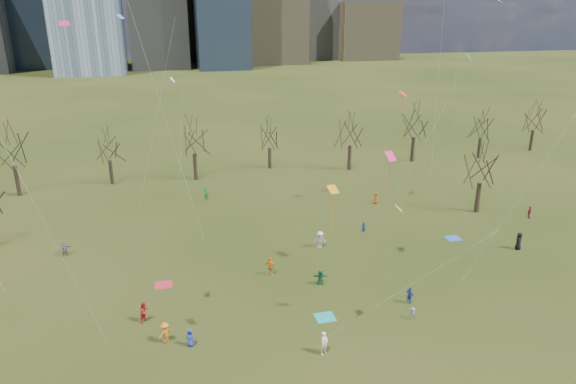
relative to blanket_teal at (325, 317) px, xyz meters
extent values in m
plane|color=black|center=(-0.14, -0.32, -0.01)|extent=(500.00, 500.00, 0.00)
cube|color=slate|center=(69.86, 229.68, 28.98)|extent=(22.00, 22.00, 58.00)
cube|color=#726347|center=(4.86, 239.68, 23.98)|extent=(30.00, 30.00, 48.00)
cube|color=#726347|center=(94.86, 224.68, 13.98)|extent=(30.00, 28.00, 28.00)
cylinder|color=black|center=(-31.14, 38.68, 2.12)|extent=(0.55, 0.55, 4.28)
cylinder|color=black|center=(-19.14, 40.68, 1.79)|extent=(0.52, 0.52, 3.60)
cylinder|color=black|center=(-7.14, 39.68, 2.01)|extent=(0.54, 0.54, 4.05)
cylinder|color=black|center=(4.86, 42.68, 1.67)|extent=(0.51, 0.51, 3.38)
cylinder|color=black|center=(16.86, 38.68, 1.97)|extent=(0.54, 0.54, 3.96)
cylinder|color=black|center=(28.86, 40.68, 2.05)|extent=(0.54, 0.54, 4.14)
cylinder|color=black|center=(40.86, 39.68, 1.74)|extent=(0.52, 0.52, 3.51)
cylinder|color=black|center=(52.86, 41.68, 1.85)|extent=(0.53, 0.53, 3.74)
cylinder|color=black|center=(25.86, 17.68, 1.90)|extent=(0.53, 0.53, 3.83)
cube|color=teal|center=(0.00, 0.00, 0.00)|extent=(1.60, 1.50, 0.03)
cube|color=blue|center=(18.70, 11.25, 0.00)|extent=(1.60, 1.50, 0.03)
cube|color=red|center=(-12.76, 8.79, 0.00)|extent=(1.60, 1.50, 0.03)
imported|color=#23409B|center=(-11.03, -1.06, 0.71)|extent=(0.83, 0.69, 1.45)
imported|color=white|center=(-1.57, -4.49, 0.91)|extent=(0.81, 0.73, 1.85)
imported|color=red|center=(-14.34, 3.15, 0.89)|extent=(1.08, 1.11, 1.81)
imported|color=slate|center=(6.86, -2.00, 0.52)|extent=(0.65, 0.80, 1.08)
imported|color=orange|center=(-2.76, 8.15, 0.91)|extent=(1.13, 1.02, 1.85)
imported|color=#186D43|center=(1.28, 5.27, 0.74)|extent=(1.48, 0.81, 1.52)
imported|color=black|center=(23.85, 7.09, 0.94)|extent=(1.07, 1.10, 1.91)
imported|color=#2551A2|center=(9.70, 15.32, 0.59)|extent=(0.73, 0.74, 1.21)
imported|color=silver|center=(3.63, 12.69, 0.94)|extent=(1.41, 1.18, 1.90)
imported|color=maroon|center=(30.88, 14.25, 0.74)|extent=(0.95, 0.75, 1.51)
imported|color=slate|center=(-22.35, 17.46, 0.78)|extent=(1.50, 1.17, 1.59)
imported|color=#D54917|center=(14.81, 23.49, 0.78)|extent=(0.60, 0.84, 1.59)
imported|color=#1C7E39|center=(-6.54, 30.57, 0.87)|extent=(0.76, 0.76, 1.78)
imported|color=orange|center=(-12.82, -0.15, 0.84)|extent=(1.27, 1.17, 1.72)
imported|color=#263FA5|center=(7.76, 0.28, 0.74)|extent=(0.66, 0.96, 1.52)
plane|color=orange|center=(-1.21, -4.33, 12.76)|extent=(0.97, 0.90, 0.35)
cylinder|color=silver|center=(2.05, -8.58, 7.07)|extent=(6.53, 8.52, 11.39)
cylinder|color=orange|center=(-1.21, -4.33, 11.15)|extent=(0.04, 0.04, 2.70)
plane|color=yellow|center=(12.83, 0.39, 24.62)|extent=(0.84, 0.85, 0.35)
cylinder|color=silver|center=(16.07, -3.06, 13.00)|extent=(6.51, 6.93, 23.24)
plane|color=#F31B67|center=(8.02, 6.32, 11.53)|extent=(1.31, 1.09, 0.75)
cylinder|color=silver|center=(7.17, 2.68, 6.46)|extent=(1.72, 7.29, 10.15)
cylinder|color=#F31B67|center=(8.02, 6.32, 9.60)|extent=(0.04, 0.04, 3.15)
cylinder|color=silver|center=(-11.28, 13.01, 14.43)|extent=(5.85, 4.36, 26.09)
plane|color=green|center=(24.22, 20.53, 18.76)|extent=(1.12, 1.14, 0.75)
cylinder|color=silver|center=(21.30, 17.19, 10.07)|extent=(5.87, 6.70, 17.38)
plane|color=#3682E6|center=(-14.99, 27.08, 23.28)|extent=(1.07, 1.06, 0.48)
cylinder|color=silver|center=(-12.27, 22.77, 12.33)|extent=(5.45, 8.64, 21.90)
plane|color=#F93514|center=(16.53, 21.41, 14.56)|extent=(1.44, 1.41, 0.54)
cylinder|color=silver|center=(18.18, 19.09, 7.97)|extent=(3.32, 4.66, 13.18)
cylinder|color=#F93514|center=(16.53, 21.41, 12.73)|extent=(0.04, 0.04, 3.00)
plane|color=yellow|center=(4.71, -2.34, 10.09)|extent=(0.70, 0.81, 0.47)
cylinder|color=silver|center=(2.81, -5.57, 5.74)|extent=(3.81, 6.48, 8.72)
plane|color=#EB1A5A|center=(-16.71, -1.67, 23.20)|extent=(0.92, 0.88, 0.27)
cylinder|color=silver|center=(-18.34, -6.05, 12.29)|extent=(3.29, 8.78, 21.82)
cylinder|color=silver|center=(24.93, 28.13, 17.22)|extent=(2.47, 3.10, 31.67)
plane|color=white|center=(-9.64, 35.66, 15.28)|extent=(0.81, 0.93, 0.60)
cylinder|color=silver|center=(-9.25, 32.32, 8.33)|extent=(0.80, 6.69, 13.90)
camera|label=1|loc=(-12.07, -34.47, 23.87)|focal=32.00mm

